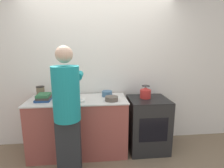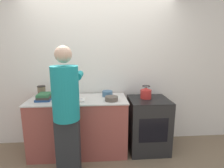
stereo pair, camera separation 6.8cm
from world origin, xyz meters
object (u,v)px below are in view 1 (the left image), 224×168
knife (74,100)px  bowl_prep (107,94)px  oven (148,124)px  canister_jar (41,92)px  person (67,110)px  kettle (145,93)px  cutting_board (75,100)px

knife → bowl_prep: bearing=16.7°
oven → canister_jar: size_ratio=4.98×
person → knife: 0.46m
knife → canister_jar: size_ratio=1.30×
bowl_prep → person: bearing=-129.4°
kettle → canister_jar: (-1.70, 0.15, 0.03)m
oven → cutting_board: size_ratio=3.02×
person → bowl_prep: person is taller
person → canister_jar: (-0.53, 0.73, 0.06)m
knife → kettle: kettle is taller
oven → kettle: bearing=133.6°
cutting_board → kettle: kettle is taller
person → kettle: person is taller
cutting_board → person: bearing=-95.9°
oven → knife: bearing=-176.3°
person → cutting_board: size_ratio=5.88×
oven → kettle: kettle is taller
person → kettle: size_ratio=8.26×
cutting_board → bowl_prep: (0.50, 0.20, 0.03)m
kettle → canister_jar: 1.71m
cutting_board → knife: size_ratio=1.27×
knife → bowl_prep: size_ratio=1.36×
person → cutting_board: bearing=84.1°
cutting_board → kettle: (1.13, 0.11, 0.05)m
person → kettle: 1.31m
oven → knife: 1.28m
kettle → bowl_prep: size_ratio=1.23×
bowl_prep → canister_jar: 1.08m
knife → person: bearing=-100.6°
knife → bowl_prep: (0.51, 0.21, 0.02)m
person → canister_jar: person is taller
cutting_board → kettle: size_ratio=1.40×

